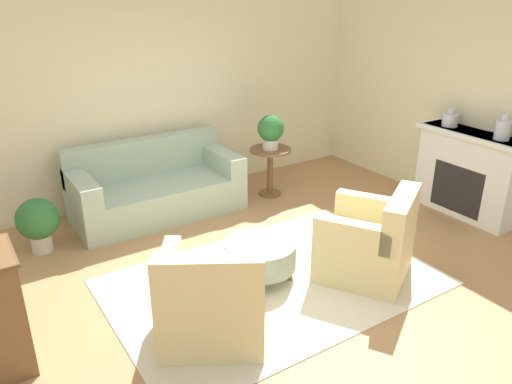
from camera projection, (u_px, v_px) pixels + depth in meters
The scene contains 14 objects.
ground_plane at pixel (273, 283), 4.95m from camera, with size 16.00×16.00×0.00m, color #AD7F51.
wall_back at pixel (154, 94), 6.58m from camera, with size 9.47×0.12×2.80m.
wall_right at pixel (492, 104), 6.02m from camera, with size 0.12×10.28×2.80m.
rug at pixel (273, 282), 4.95m from camera, with size 3.15×2.09×0.01m.
couch at pixel (156, 189), 6.36m from camera, with size 2.09×0.96×0.92m.
armchair_left at pixel (212, 300), 4.07m from camera, with size 1.14×1.14×0.91m.
armchair_right at pixel (370, 243), 4.96m from camera, with size 1.14×1.14×0.91m.
ottoman_table at pixel (260, 254), 4.95m from camera, with size 0.72×0.72×0.38m.
side_table at pixel (270, 163), 6.86m from camera, with size 0.57×0.57×0.67m.
fireplace at pixel (468, 172), 6.23m from camera, with size 0.44×1.38×1.09m.
vase_mantel_near at pixel (450, 119), 6.26m from camera, with size 0.20×0.20×0.22m.
vase_mantel_far at pixel (503, 129), 5.70m from camera, with size 0.17×0.17×0.31m.
potted_plant_on_side_table at pixel (271, 130), 6.68m from camera, with size 0.36×0.36×0.46m.
potted_plant_floor at pixel (38, 221), 5.40m from camera, with size 0.46×0.46×0.62m.
Camera 1 is at (-2.44, -3.45, 2.74)m, focal length 35.00 mm.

